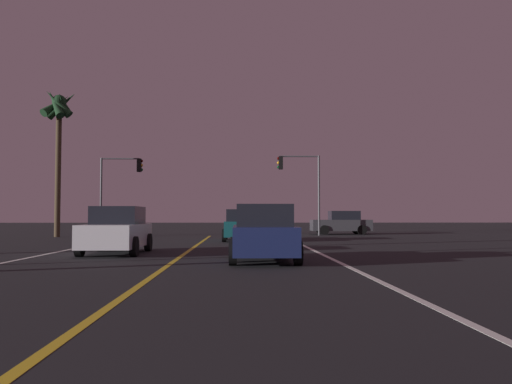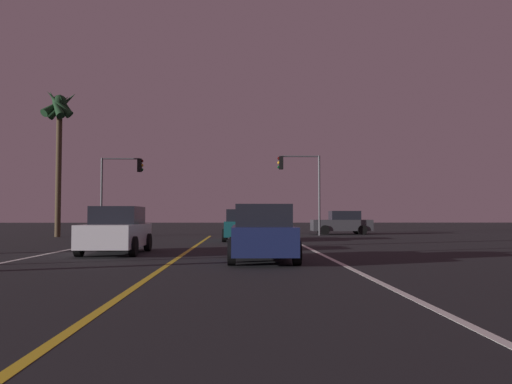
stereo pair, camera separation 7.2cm
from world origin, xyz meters
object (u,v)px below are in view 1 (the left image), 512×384
at_px(traffic_light_near_right, 299,176).
at_px(palm_tree_left_far, 59,118).
at_px(car_lead_same_lane, 263,234).
at_px(car_ahead_far, 241,226).
at_px(car_crossing_side, 342,223).
at_px(car_oncoming, 117,231).
at_px(traffic_light_near_left, 121,178).

distance_m(traffic_light_near_right, palm_tree_left_far, 16.30).
relative_size(car_lead_same_lane, car_ahead_far, 1.00).
height_order(car_lead_same_lane, car_crossing_side, same).
height_order(car_oncoming, traffic_light_near_left, traffic_light_near_left).
distance_m(car_lead_same_lane, car_crossing_side, 23.18).
bearing_deg(car_ahead_far, car_crossing_side, -37.92).
xyz_separation_m(car_crossing_side, palm_tree_left_far, (-19.12, -4.10, 6.85)).
bearing_deg(car_lead_same_lane, traffic_light_near_left, 23.66).
height_order(car_crossing_side, traffic_light_near_right, traffic_light_near_right).
bearing_deg(car_lead_same_lane, car_ahead_far, 2.72).
relative_size(traffic_light_near_right, palm_tree_left_far, 0.57).
bearing_deg(car_lead_same_lane, palm_tree_left_far, 34.42).
relative_size(car_oncoming, palm_tree_left_far, 0.45).
xyz_separation_m(car_crossing_side, car_ahead_far, (-7.34, -9.42, 0.00)).
xyz_separation_m(car_oncoming, car_ahead_far, (4.52, 9.47, 0.00)).
height_order(car_crossing_side, palm_tree_left_far, palm_tree_left_far).
bearing_deg(car_ahead_far, car_oncoming, 154.48).
height_order(car_ahead_far, palm_tree_left_far, palm_tree_left_far).
height_order(car_lead_same_lane, traffic_light_near_right, traffic_light_near_right).
height_order(car_crossing_side, car_ahead_far, same).
bearing_deg(traffic_light_near_left, palm_tree_left_far, -152.03).
distance_m(car_oncoming, traffic_light_near_right, 19.04).
bearing_deg(traffic_light_near_left, car_ahead_far, -41.61).
xyz_separation_m(traffic_light_near_left, palm_tree_left_far, (-3.62, -1.92, 3.75)).
xyz_separation_m(car_ahead_far, traffic_light_near_right, (3.99, 7.25, 3.25)).
height_order(car_oncoming, car_ahead_far, same).
bearing_deg(car_oncoming, traffic_light_near_left, -167.74).
relative_size(car_crossing_side, car_ahead_far, 1.00).
xyz_separation_m(traffic_light_near_right, traffic_light_near_left, (-12.15, 0.00, -0.14)).
relative_size(car_ahead_far, palm_tree_left_far, 0.45).
xyz_separation_m(car_oncoming, car_lead_same_lane, (5.13, -3.28, 0.00)).
distance_m(car_oncoming, traffic_light_near_left, 17.39).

